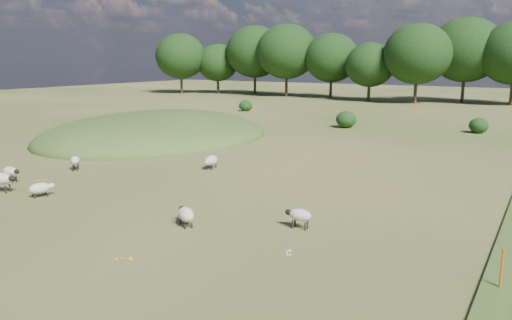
% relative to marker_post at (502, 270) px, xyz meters
% --- Properties ---
extents(ground, '(160.00, 160.00, 0.00)m').
position_rel_marker_post_xyz_m(ground, '(-14.07, 23.42, -0.60)').
color(ground, '#355219').
rests_on(ground, ground).
extents(mound, '(16.00, 20.00, 4.00)m').
position_rel_marker_post_xyz_m(mound, '(-26.07, 15.42, -0.60)').
color(mound, '#33561E').
rests_on(mound, ground).
extents(treeline, '(96.28, 14.66, 11.70)m').
position_rel_marker_post_xyz_m(treeline, '(-15.13, 58.86, 5.97)').
color(treeline, black).
rests_on(treeline, ground).
extents(shrubs, '(27.51, 9.15, 1.49)m').
position_rel_marker_post_xyz_m(shrubs, '(-16.83, 31.07, 0.09)').
color(shrubs, black).
rests_on(shrubs, ground).
extents(marker_post, '(0.06, 0.06, 1.20)m').
position_rel_marker_post_xyz_m(marker_post, '(0.00, 0.00, 0.00)').
color(marker_post, '#D8590C').
rests_on(marker_post, ground).
extents(sheep_0, '(1.34, 0.85, 0.93)m').
position_rel_marker_post_xyz_m(sheep_0, '(-20.73, -0.87, 0.05)').
color(sheep_0, '#BFB69F').
rests_on(sheep_0, ground).
extents(sheep_1, '(1.02, 1.02, 0.79)m').
position_rel_marker_post_xyz_m(sheep_1, '(-21.71, 4.03, -0.05)').
color(sheep_1, '#BFB69F').
rests_on(sheep_1, ground).
extents(sheep_2, '(1.11, 0.56, 0.79)m').
position_rel_marker_post_xyz_m(sheep_2, '(-22.20, 0.50, -0.05)').
color(sheep_2, '#BFB69F').
rests_on(sheep_2, ground).
extents(sheep_3, '(1.04, 0.48, 0.75)m').
position_rel_marker_post_xyz_m(sheep_3, '(-6.78, 1.72, -0.08)').
color(sheep_3, '#BFB69F').
rests_on(sheep_3, ground).
extents(sheep_4, '(0.81, 1.36, 0.75)m').
position_rel_marker_post_xyz_m(sheep_4, '(-15.48, 8.20, -0.12)').
color(sheep_4, '#BFB69F').
rests_on(sheep_4, ground).
extents(sheep_5, '(0.77, 1.18, 0.65)m').
position_rel_marker_post_xyz_m(sheep_5, '(-18.51, -0.47, -0.19)').
color(sheep_5, '#BFB69F').
rests_on(sheep_5, ground).
extents(sheep_6, '(1.22, 1.03, 0.71)m').
position_rel_marker_post_xyz_m(sheep_6, '(-10.50, -0.17, -0.15)').
color(sheep_6, '#BFB69F').
rests_on(sheep_6, ground).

